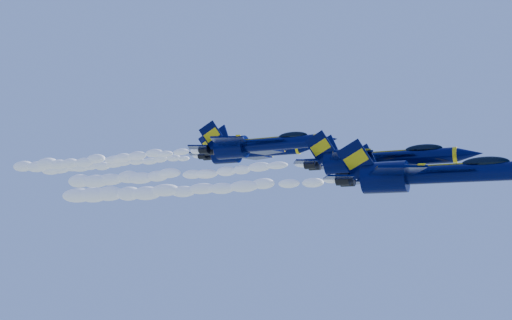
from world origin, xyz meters
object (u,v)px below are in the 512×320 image
at_px(jet_lead, 427,174).
at_px(jet_fourth, 249,152).
at_px(jet_third, 258,145).
at_px(jet_second, 378,159).

relative_size(jet_lead, jet_fourth, 0.97).
bearing_deg(jet_fourth, jet_third, -59.27).
distance_m(jet_lead, jet_fourth, 41.46).
xyz_separation_m(jet_lead, jet_second, (-6.12, 6.92, 2.64)).
height_order(jet_third, jet_fourth, jet_fourth).
bearing_deg(jet_second, jet_fourth, 142.44).
distance_m(jet_lead, jet_second, 9.61).
xyz_separation_m(jet_second, jet_third, (-16.87, 5.49, 3.61)).
height_order(jet_second, jet_fourth, jet_fourth).
distance_m(jet_third, jet_fourth, 16.10).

